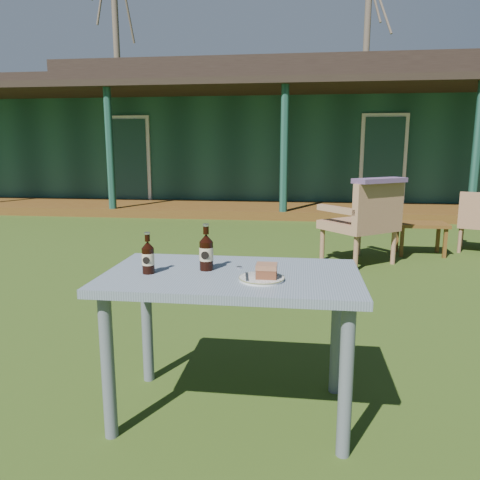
# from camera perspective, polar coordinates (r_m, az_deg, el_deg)

# --- Properties ---
(ground) EXTENTS (80.00, 80.00, 0.00)m
(ground) POSITION_cam_1_polar(r_m,az_deg,el_deg) (3.94, 2.46, -8.09)
(ground) COLOR #334916
(pavilion) EXTENTS (15.80, 8.30, 3.45)m
(pavilion) POSITION_cam_1_polar(r_m,az_deg,el_deg) (13.11, 6.18, 12.43)
(pavilion) COLOR #194337
(pavilion) RESTS_ON ground
(tree_left) EXTENTS (0.28, 0.28, 10.50)m
(tree_left) POSITION_cam_1_polar(r_m,az_deg,el_deg) (23.12, -14.74, 20.64)
(tree_left) COLOR brown
(tree_left) RESTS_ON ground
(tree_mid) EXTENTS (0.28, 0.28, 9.50)m
(tree_mid) POSITION_cam_1_polar(r_m,az_deg,el_deg) (22.64, 15.03, 19.56)
(tree_mid) COLOR brown
(tree_mid) RESTS_ON ground
(cafe_table) EXTENTS (1.20, 0.70, 0.72)m
(cafe_table) POSITION_cam_1_polar(r_m,az_deg,el_deg) (2.24, -1.00, -6.54)
(cafe_table) COLOR slate
(cafe_table) RESTS_ON ground
(plate) EXTENTS (0.20, 0.20, 0.01)m
(plate) POSITION_cam_1_polar(r_m,az_deg,el_deg) (2.09, 2.65, -4.70)
(plate) COLOR silver
(plate) RESTS_ON cafe_table
(cake_slice) EXTENTS (0.09, 0.09, 0.06)m
(cake_slice) POSITION_cam_1_polar(r_m,az_deg,el_deg) (2.08, 3.26, -3.75)
(cake_slice) COLOR brown
(cake_slice) RESTS_ON plate
(fork) EXTENTS (0.03, 0.14, 0.00)m
(fork) POSITION_cam_1_polar(r_m,az_deg,el_deg) (2.09, 0.84, -4.51)
(fork) COLOR silver
(fork) RESTS_ON plate
(cola_bottle_near) EXTENTS (0.07, 0.07, 0.23)m
(cola_bottle_near) POSITION_cam_1_polar(r_m,az_deg,el_deg) (2.25, -4.13, -1.44)
(cola_bottle_near) COLOR black
(cola_bottle_near) RESTS_ON cafe_table
(cola_bottle_far) EXTENTS (0.06, 0.06, 0.20)m
(cola_bottle_far) POSITION_cam_1_polar(r_m,az_deg,el_deg) (2.23, -11.15, -2.05)
(cola_bottle_far) COLOR black
(cola_bottle_far) RESTS_ON cafe_table
(bottle_cap) EXTENTS (0.03, 0.03, 0.01)m
(bottle_cap) POSITION_cam_1_polar(r_m,az_deg,el_deg) (2.30, -0.09, -3.36)
(bottle_cap) COLOR silver
(bottle_cap) RESTS_ON cafe_table
(armchair_left) EXTENTS (0.95, 0.94, 0.94)m
(armchair_left) POSITION_cam_1_polar(r_m,az_deg,el_deg) (5.42, 14.97, 2.57)
(armchair_left) COLOR #976A4B
(armchair_left) RESTS_ON ground
(floral_throw) EXTENTS (0.63, 0.56, 0.05)m
(floral_throw) POSITION_cam_1_polar(r_m,az_deg,el_deg) (5.25, 16.69, 6.98)
(floral_throw) COLOR #5D436A
(floral_throw) RESTS_ON armchair_left
(side_table) EXTENTS (0.60, 0.40, 0.40)m
(side_table) POSITION_cam_1_polar(r_m,az_deg,el_deg) (6.15, 21.22, 1.44)
(side_table) COLOR brown
(side_table) RESTS_ON ground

